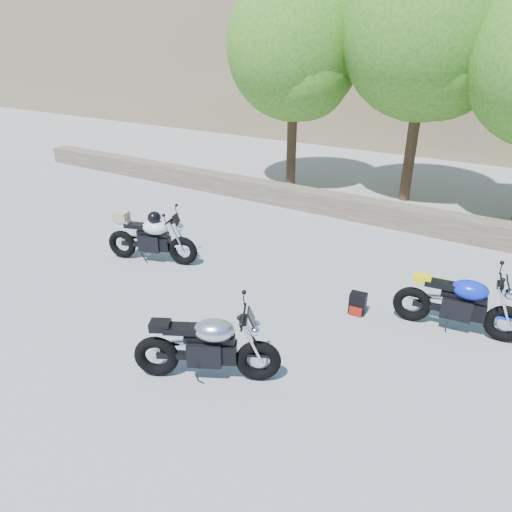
{
  "coord_description": "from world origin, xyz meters",
  "views": [
    {
      "loc": [
        3.77,
        -4.65,
        3.88
      ],
      "look_at": [
        0.2,
        1.0,
        0.75
      ],
      "focal_mm": 32.0,
      "sensor_mm": 36.0,
      "label": 1
    }
  ],
  "objects_px": {
    "silver_bike": "(208,347)",
    "white_bike": "(151,237)",
    "backpack": "(358,304)",
    "blue_bike": "(460,304)"
  },
  "relations": [
    {
      "from": "silver_bike",
      "to": "white_bike",
      "type": "height_order",
      "value": "white_bike"
    },
    {
      "from": "silver_bike",
      "to": "blue_bike",
      "type": "bearing_deg",
      "value": 20.29
    },
    {
      "from": "silver_bike",
      "to": "white_bike",
      "type": "distance_m",
      "value": 3.71
    },
    {
      "from": "white_bike",
      "to": "backpack",
      "type": "relative_size",
      "value": 5.23
    },
    {
      "from": "white_bike",
      "to": "backpack",
      "type": "bearing_deg",
      "value": -13.52
    },
    {
      "from": "silver_bike",
      "to": "backpack",
      "type": "distance_m",
      "value": 2.69
    },
    {
      "from": "silver_bike",
      "to": "backpack",
      "type": "xyz_separation_m",
      "value": [
        1.04,
        2.46,
        -0.29
      ]
    },
    {
      "from": "silver_bike",
      "to": "blue_bike",
      "type": "height_order",
      "value": "silver_bike"
    },
    {
      "from": "white_bike",
      "to": "blue_bike",
      "type": "bearing_deg",
      "value": -11.28
    },
    {
      "from": "white_bike",
      "to": "blue_bike",
      "type": "height_order",
      "value": "white_bike"
    }
  ]
}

